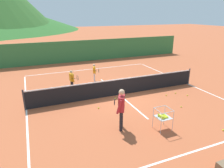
# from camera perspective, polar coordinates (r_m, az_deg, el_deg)

# --- Properties ---
(ground_plane) EXTENTS (120.00, 120.00, 0.00)m
(ground_plane) POSITION_cam_1_polar(r_m,az_deg,el_deg) (11.90, 2.04, -3.01)
(ground_plane) COLOR #B25633
(line_baseline_near) EXTENTS (10.04, 0.08, 0.01)m
(line_baseline_near) POSITION_cam_1_polar(r_m,az_deg,el_deg) (7.77, 20.53, -17.58)
(line_baseline_near) COLOR white
(line_baseline_near) RESTS_ON ground
(line_baseline_far) EXTENTS (10.04, 0.08, 0.01)m
(line_baseline_far) POSITION_cam_1_polar(r_m,az_deg,el_deg) (17.32, -6.37, 4.08)
(line_baseline_far) COLOR white
(line_baseline_far) RESTS_ON ground
(line_sideline_west) EXTENTS (0.08, 11.74, 0.01)m
(line_sideline_west) POSITION_cam_1_polar(r_m,az_deg,el_deg) (10.97, -22.74, -6.60)
(line_sideline_west) COLOR white
(line_sideline_west) RESTS_ON ground
(line_sideline_east) EXTENTS (0.08, 11.74, 0.01)m
(line_sideline_east) POSITION_cam_1_polar(r_m,az_deg,el_deg) (14.60, 20.27, 0.06)
(line_sideline_east) COLOR white
(line_sideline_east) RESTS_ON ground
(line_service_center) EXTENTS (0.08, 6.25, 0.01)m
(line_service_center) POSITION_cam_1_polar(r_m,az_deg,el_deg) (11.89, 2.04, -3.00)
(line_service_center) COLOR white
(line_service_center) RESTS_ON ground
(tennis_net) EXTENTS (10.20, 0.08, 1.05)m
(tennis_net) POSITION_cam_1_polar(r_m,az_deg,el_deg) (11.72, 2.06, -0.75)
(tennis_net) COLOR #333338
(tennis_net) RESTS_ON ground
(instructor) EXTENTS (0.55, 0.85, 1.73)m
(instructor) POSITION_cam_1_polar(r_m,az_deg,el_deg) (8.13, 2.58, -6.04)
(instructor) COLOR black
(instructor) RESTS_ON ground
(student_0) EXTENTS (0.46, 0.60, 1.29)m
(student_0) POSITION_cam_1_polar(r_m,az_deg,el_deg) (12.48, -11.12, 1.49)
(student_0) COLOR black
(student_0) RESTS_ON ground
(student_1) EXTENTS (0.41, 0.65, 1.20)m
(student_1) POSITION_cam_1_polar(r_m,az_deg,el_deg) (14.10, -4.91, 3.63)
(student_1) COLOR silver
(student_1) RESTS_ON ground
(ball_cart) EXTENTS (0.58, 0.58, 0.90)m
(ball_cart) POSITION_cam_1_polar(r_m,az_deg,el_deg) (8.52, 13.97, -8.74)
(ball_cart) COLOR #B7B7BC
(ball_cart) RESTS_ON ground
(tennis_ball_1) EXTENTS (0.07, 0.07, 0.07)m
(tennis_ball_1) POSITION_cam_1_polar(r_m,az_deg,el_deg) (12.60, 17.27, -2.43)
(tennis_ball_1) COLOR yellow
(tennis_ball_1) RESTS_ON ground
(tennis_ball_2) EXTENTS (0.07, 0.07, 0.07)m
(tennis_ball_2) POSITION_cam_1_polar(r_m,az_deg,el_deg) (11.33, 0.92, -3.99)
(tennis_ball_2) COLOR yellow
(tennis_ball_2) RESTS_ON ground
(tennis_ball_3) EXTENTS (0.07, 0.07, 0.07)m
(tennis_ball_3) POSITION_cam_1_polar(r_m,az_deg,el_deg) (9.57, 28.54, -11.19)
(tennis_ball_3) COLOR yellow
(tennis_ball_3) RESTS_ON ground
(tennis_ball_4) EXTENTS (0.07, 0.07, 0.07)m
(tennis_ball_4) POSITION_cam_1_polar(r_m,az_deg,el_deg) (10.91, 18.70, -6.03)
(tennis_ball_4) COLOR yellow
(tennis_ball_4) RESTS_ON ground
(tennis_ball_5) EXTENTS (0.07, 0.07, 0.07)m
(tennis_ball_5) POSITION_cam_1_polar(r_m,az_deg,el_deg) (12.50, 20.24, -2.96)
(tennis_ball_5) COLOR yellow
(tennis_ball_5) RESTS_ON ground
(tennis_ball_6) EXTENTS (0.07, 0.07, 0.07)m
(tennis_ball_6) POSITION_cam_1_polar(r_m,az_deg,el_deg) (10.25, -3.79, -6.66)
(tennis_ball_6) COLOR yellow
(tennis_ball_6) RESTS_ON ground
(tennis_ball_7) EXTENTS (0.07, 0.07, 0.07)m
(tennis_ball_7) POSITION_cam_1_polar(r_m,az_deg,el_deg) (12.15, 14.85, -3.02)
(tennis_ball_7) COLOR yellow
(tennis_ball_7) RESTS_ON ground
(windscreen_fence) EXTENTS (22.09, 0.08, 2.02)m
(windscreen_fence) POSITION_cam_1_polar(r_m,az_deg,el_deg) (20.11, -9.10, 9.03)
(windscreen_fence) COLOR #33753D
(windscreen_fence) RESTS_ON ground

